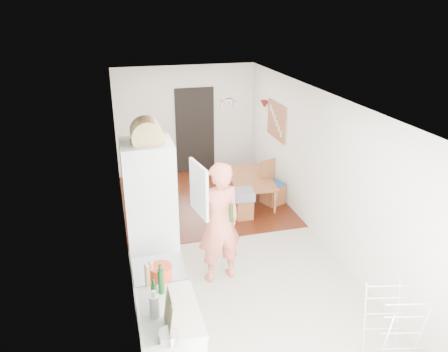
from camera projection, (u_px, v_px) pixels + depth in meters
name	position (u px, v px, depth m)	size (l,w,h in m)	color
room_shell	(226.00, 176.00, 6.87)	(3.20, 7.00, 2.50)	silver
floor	(226.00, 245.00, 7.33)	(3.20, 7.00, 0.01)	#BBAF9E
wood_floor_overlay	(202.00, 199.00, 8.99)	(3.20, 3.30, 0.01)	#5F2211
sage_wall_panel	(128.00, 207.00, 4.47)	(0.02, 3.00, 1.30)	slate
tile_splashback	(138.00, 296.00, 4.24)	(0.02, 1.90, 0.50)	black
doorway_recess	(195.00, 131.00, 10.12)	(0.90, 0.04, 2.00)	black
base_cabinet	(170.00, 348.00, 4.58)	(0.60, 0.90, 0.86)	silver
worktop	(168.00, 312.00, 4.40)	(0.62, 0.92, 0.06)	beige
range_cooker	(161.00, 303.00, 5.24)	(0.60, 0.60, 0.88)	silver
cooker_top	(159.00, 270.00, 5.07)	(0.60, 0.60, 0.04)	#B5B5B7
fridge_housing	(151.00, 217.00, 5.93)	(0.66, 0.66, 2.15)	silver
fridge_door	(199.00, 189.00, 5.63)	(0.56, 0.04, 0.70)	silver
fridge_interior	(172.00, 183.00, 5.82)	(0.02, 0.52, 0.66)	white
pinboard	(277.00, 121.00, 8.83)	(0.03, 0.90, 0.70)	tan
pinboard_frame	(276.00, 121.00, 8.83)	(0.01, 0.94, 0.74)	#925B2E
wall_sconce	(264.00, 104.00, 9.33)	(0.18, 0.18, 0.16)	maroon
person	(219.00, 213.00, 6.06)	(0.78, 0.51, 2.14)	#ED735C
dining_table	(252.00, 190.00, 8.88)	(1.24, 0.69, 0.44)	#925B2E
dining_chair	(273.00, 183.00, 8.67)	(0.37, 0.37, 0.88)	#925B2E
stool	(244.00, 208.00, 8.16)	(0.31, 0.31, 0.41)	#925B2E
grey_drape	(243.00, 194.00, 8.03)	(0.38, 0.38, 0.17)	gray
drying_rack	(392.00, 326.00, 4.86)	(0.46, 0.41, 0.89)	silver
bread_bin	(147.00, 134.00, 5.45)	(0.42, 0.40, 0.22)	tan
red_casserole	(161.00, 272.00, 4.87)	(0.26, 0.26, 0.15)	red
steel_pan	(169.00, 336.00, 3.98)	(0.19, 0.19, 0.10)	#B5B5B7
held_bottle	(231.00, 213.00, 5.91)	(0.06, 0.06, 0.26)	#143C15
bottle_a	(161.00, 281.00, 4.60)	(0.07, 0.07, 0.28)	#143C15
bottle_b	(155.00, 296.00, 4.38)	(0.06, 0.06, 0.27)	#143C15
bottle_c	(155.00, 306.00, 4.26)	(0.10, 0.10, 0.24)	silver
pepper_mill_front	(147.00, 277.00, 4.74)	(0.06, 0.06, 0.21)	tan
pepper_mill_back	(151.00, 273.00, 4.80)	(0.06, 0.06, 0.20)	tan
chopping_boards	(169.00, 313.00, 4.04)	(0.04, 0.29, 0.40)	tan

